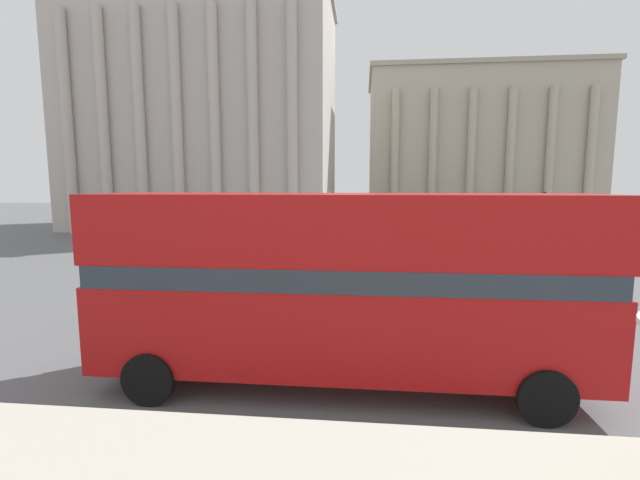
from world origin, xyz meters
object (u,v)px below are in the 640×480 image
at_px(car_silver, 562,268).
at_px(pedestrian_grey, 383,242).
at_px(double_decker_bus, 342,281).
at_px(pedestrian_yellow, 362,240).
at_px(car_black, 316,245).
at_px(traffic_light_mid, 544,230).
at_px(traffic_light_far, 490,223).
at_px(traffic_light_near, 299,246).
at_px(plaza_building_right, 474,149).
at_px(plaza_building_left, 209,114).
at_px(pedestrian_olive, 146,276).

distance_m(car_silver, pedestrian_grey, 9.63).
distance_m(double_decker_bus, pedestrian_yellow, 17.74).
bearing_deg(pedestrian_grey, double_decker_bus, -119.10).
height_order(car_black, car_silver, same).
relative_size(car_silver, pedestrian_yellow, 2.46).
xyz_separation_m(traffic_light_mid, car_black, (-9.79, 8.83, -1.98)).
relative_size(traffic_light_far, car_silver, 0.81).
relative_size(traffic_light_near, car_silver, 0.98).
relative_size(plaza_building_right, traffic_light_near, 6.47).
xyz_separation_m(traffic_light_far, pedestrian_grey, (-6.14, 0.12, -1.21)).
relative_size(plaza_building_left, plaza_building_right, 0.97).
bearing_deg(pedestrian_grey, pedestrian_yellow, 117.21).
bearing_deg(car_silver, pedestrian_grey, -51.17).
relative_size(plaza_building_right, pedestrian_olive, 14.68).
bearing_deg(traffic_light_mid, traffic_light_far, 87.26).
bearing_deg(traffic_light_far, traffic_light_mid, -92.74).
bearing_deg(double_decker_bus, pedestrian_grey, 85.20).
bearing_deg(plaza_building_right, pedestrian_grey, -112.13).
xyz_separation_m(double_decker_bus, pedestrian_olive, (-7.47, 5.74, -1.28)).
bearing_deg(car_black, pedestrian_grey, 44.47).
bearing_deg(car_black, pedestrian_yellow, 62.63).
bearing_deg(traffic_light_near, pedestrian_grey, 77.84).
bearing_deg(pedestrian_grey, pedestrian_olive, -153.28).
distance_m(traffic_light_mid, pedestrian_grey, 10.39).
bearing_deg(car_black, plaza_building_left, 174.37).
distance_m(double_decker_bus, plaza_building_left, 40.36).
distance_m(plaza_building_right, car_silver, 38.30).
height_order(plaza_building_right, pedestrian_olive, plaza_building_right).
distance_m(double_decker_bus, traffic_light_near, 3.20).
xyz_separation_m(pedestrian_olive, pedestrian_grey, (9.09, 10.94, -0.02)).
distance_m(double_decker_bus, pedestrian_grey, 16.80).
xyz_separation_m(traffic_light_mid, pedestrian_olive, (-14.82, -2.43, -1.62)).
height_order(traffic_light_near, pedestrian_grey, traffic_light_near).
xyz_separation_m(traffic_light_near, car_black, (-1.08, 14.13, -1.98)).
bearing_deg(pedestrian_yellow, car_black, 118.86).
xyz_separation_m(plaza_building_right, traffic_light_far, (-6.59, -31.43, -6.81)).
bearing_deg(double_decker_bus, car_black, 98.87).
height_order(traffic_light_mid, pedestrian_grey, traffic_light_mid).
height_order(traffic_light_near, car_silver, traffic_light_near).
bearing_deg(plaza_building_left, plaza_building_right, 21.84).
height_order(double_decker_bus, car_black, double_decker_bus).
bearing_deg(plaza_building_left, car_black, -54.78).
relative_size(traffic_light_near, car_black, 0.98).
bearing_deg(plaza_building_left, pedestrian_yellow, -48.44).
relative_size(double_decker_bus, pedestrian_grey, 5.79).
distance_m(plaza_building_left, traffic_light_near, 37.19).
bearing_deg(car_silver, double_decker_bus, 34.84).
bearing_deg(plaza_building_left, pedestrian_grey, -47.87).
xyz_separation_m(plaza_building_right, car_silver, (-5.00, -37.04, -8.35)).
bearing_deg(double_decker_bus, pedestrian_yellow, 89.49).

